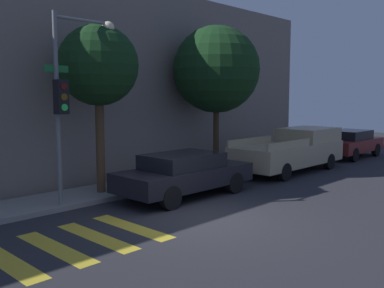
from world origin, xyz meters
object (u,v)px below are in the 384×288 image
sedan_near_corner (185,173)px  pickup_truck (293,150)px  tree_midblock (216,70)px  traffic_light_pole (72,82)px  sedan_middle (350,143)px  tree_near_corner (98,67)px

sedan_near_corner → pickup_truck: (6.32, 0.00, 0.16)m
sedan_near_corner → tree_midblock: 5.31m
traffic_light_pole → tree_midblock: size_ratio=0.91×
sedan_near_corner → sedan_middle: (11.87, 0.00, 0.02)m
sedan_near_corner → tree_midblock: bearing=27.1°
tree_near_corner → tree_midblock: (5.41, 0.00, 0.15)m
pickup_truck → sedan_middle: 5.55m
sedan_near_corner → sedan_middle: 11.87m
tree_midblock → sedan_middle: bearing=-12.8°
sedan_near_corner → sedan_middle: bearing=0.0°
sedan_middle → tree_near_corner: size_ratio=0.83×
traffic_light_pole → pickup_truck: (9.35, -1.27, -2.56)m
traffic_light_pole → pickup_truck: traffic_light_pole is taller
sedan_near_corner → tree_midblock: tree_midblock is taller
tree_near_corner → tree_midblock: size_ratio=0.90×
sedan_near_corner → tree_near_corner: size_ratio=0.87×
sedan_middle → tree_midblock: 9.08m
tree_midblock → pickup_truck: bearing=-34.9°
traffic_light_pole → tree_midblock: (6.67, 0.60, 0.65)m
sedan_near_corner → pickup_truck: pickup_truck is taller
traffic_light_pole → pickup_truck: size_ratio=0.93×
pickup_truck → sedan_middle: size_ratio=1.31×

